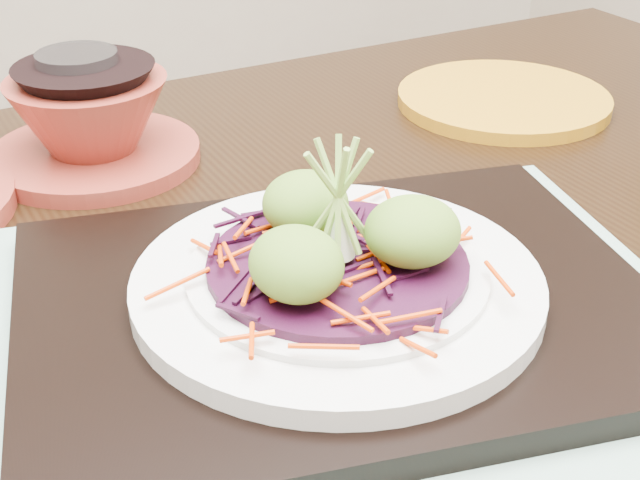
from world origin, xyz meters
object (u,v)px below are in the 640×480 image
serving_tray (337,305)px  yellow_plate (503,99)px  terracotta_bowl_set (91,126)px  white_plate (337,282)px  water_glass (83,107)px  dining_table (315,428)px

serving_tray → yellow_plate: bearing=50.5°
terracotta_bowl_set → white_plate: bearing=-78.6°
white_plate → water_glass: 0.30m
serving_tray → yellow_plate: (0.30, 0.23, -0.01)m
white_plate → serving_tray: bearing=-63.4°
dining_table → terracotta_bowl_set: terracotta_bowl_set is taller
dining_table → serving_tray: bearing=-90.7°
white_plate → terracotta_bowl_set: (-0.06, 0.28, 0.00)m
water_glass → white_plate: bearing=-78.5°
serving_tray → yellow_plate: size_ratio=1.85×
dining_table → terracotta_bowl_set: (-0.06, 0.26, 0.13)m
serving_tray → white_plate: (-0.00, 0.00, 0.02)m
white_plate → yellow_plate: bearing=36.6°
serving_tray → water_glass: (-0.06, 0.29, 0.03)m
water_glass → yellow_plate: size_ratio=0.46×
terracotta_bowl_set → water_glass: bearing=104.2°
yellow_plate → serving_tray: bearing=-143.4°
white_plate → water_glass: size_ratio=2.64×
terracotta_bowl_set → yellow_plate: (0.36, -0.06, -0.03)m
white_plate → water_glass: bearing=101.5°
serving_tray → terracotta_bowl_set: terracotta_bowl_set is taller
water_glass → yellow_plate: (0.36, -0.07, -0.04)m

